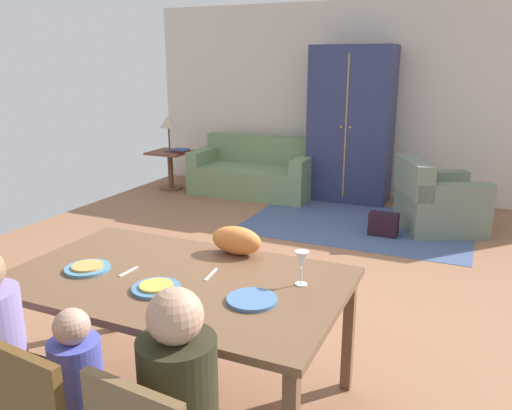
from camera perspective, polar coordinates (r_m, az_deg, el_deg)
name	(u,v)px	position (r m, az deg, el deg)	size (l,w,h in m)	color
ground_plane	(288,271)	(4.83, 3.55, -7.40)	(6.62, 6.21, 0.02)	#905F43
back_wall	(368,101)	(7.51, 12.39, 11.26)	(6.62, 0.10, 2.70)	beige
dining_table	(176,288)	(2.85, -8.91, -9.09)	(1.82, 1.09, 0.76)	brown
plate_near_man	(88,268)	(3.03, -18.28, -6.74)	(0.25, 0.25, 0.02)	teal
pizza_near_man	(87,266)	(3.02, -18.30, -6.48)	(0.17, 0.17, 0.01)	#DC9346
plate_near_child	(156,288)	(2.69, -11.07, -9.10)	(0.25, 0.25, 0.02)	teal
pizza_near_child	(156,285)	(2.68, -11.08, -8.81)	(0.17, 0.17, 0.01)	gold
plate_near_woman	(252,300)	(2.52, -0.45, -10.52)	(0.25, 0.25, 0.02)	#456DA1
wine_glass	(302,261)	(2.66, 5.12, -6.24)	(0.07, 0.07, 0.19)	silver
fork	(129,271)	(2.94, -14.02, -7.21)	(0.02, 0.15, 0.01)	silver
knife	(211,274)	(2.83, -5.04, -7.72)	(0.01, 0.17, 0.01)	silver
person_man	(1,366)	(2.77, -26.54, -15.76)	(0.30, 0.40, 1.11)	#3A3450
person_child	(87,410)	(2.49, -18.39, -20.89)	(0.22, 0.30, 0.92)	#3D3A45
cat	(236,240)	(3.09, -2.19, -3.97)	(0.32, 0.16, 0.17)	orange
area_rug	(358,224)	(6.27, 11.33, -2.07)	(2.60, 1.80, 0.01)	#42537C
couch	(255,173)	(7.52, -0.14, 3.55)	(1.77, 0.86, 0.82)	#6E8A60
armchair	(436,203)	(6.24, 19.47, 0.25)	(1.14, 1.13, 0.82)	slate
armoire	(351,125)	(7.19, 10.55, 8.77)	(1.10, 0.59, 2.10)	navy
side_table	(170,165)	(7.89, -9.54, 4.47)	(0.56, 0.56, 0.58)	brown
table_lamp	(168,123)	(7.80, -9.75, 9.03)	(0.26, 0.26, 0.54)	#483A43
book_lower	(182,151)	(7.77, -8.31, 5.97)	(0.22, 0.16, 0.03)	#A12C36
book_upper	(181,150)	(7.73, -8.40, 6.13)	(0.22, 0.16, 0.03)	#374D80
handbag	(383,224)	(5.89, 14.03, -2.12)	(0.32, 0.16, 0.26)	black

